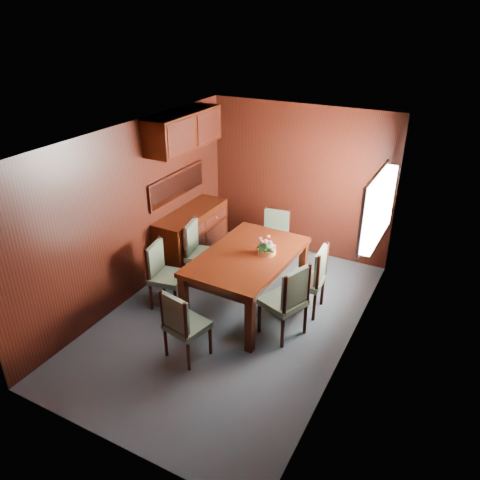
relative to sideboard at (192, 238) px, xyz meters
The scene contains 11 objects.
ground 1.66m from the sideboard, 38.66° to the right, with size 4.50×4.50×0.00m, color #3F4C56.
room_shell 1.78m from the sideboard, 30.23° to the right, with size 3.06×4.52×2.41m.
sideboard is the anchor object (origin of this frame).
dining_table 1.48m from the sideboard, 26.87° to the right, with size 1.13×1.75×0.81m.
chair_left_near 1.16m from the sideboard, 76.47° to the right, with size 0.49×0.50×0.92m.
chair_left_far 0.56m from the sideboard, 47.22° to the right, with size 0.52×0.53×0.95m.
chair_right_near 2.26m from the sideboard, 26.21° to the right, with size 0.59×0.60×1.00m.
chair_right_far 2.12m from the sideboard, ahead, with size 0.46×0.48×0.96m.
chair_head 2.24m from the sideboard, 59.69° to the right, with size 0.51×0.49×0.91m.
chair_foot 1.29m from the sideboard, 28.04° to the left, with size 0.49×0.47×0.90m.
flower_centerpiece 1.68m from the sideboard, 19.24° to the right, with size 0.25×0.25×0.25m.
Camera 1 is at (2.45, -4.41, 3.69)m, focal length 35.00 mm.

